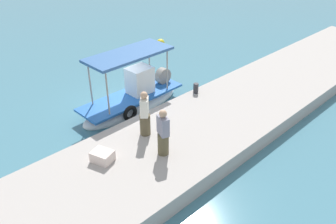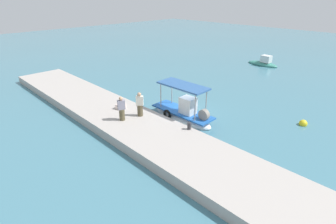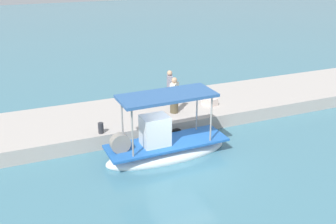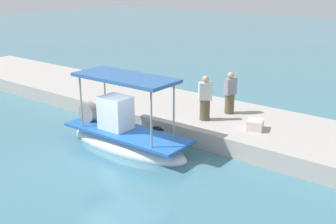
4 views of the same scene
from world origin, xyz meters
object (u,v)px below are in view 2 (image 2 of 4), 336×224
fisherman_near_bollard (122,110)px  fisherman_by_crate (140,105)px  main_fishing_boat (183,113)px  mooring_bollard (189,126)px  moored_boat_near (263,63)px  marker_buoy (303,124)px  cargo_crate (121,106)px

fisherman_near_bollard → fisherman_by_crate: 1.40m
main_fishing_boat → mooring_bollard: bearing=-39.8°
moored_boat_near → mooring_bollard: bearing=-74.6°
main_fishing_boat → fisherman_near_bollard: size_ratio=3.07×
mooring_bollard → fisherman_near_bollard: bearing=-151.3°
mooring_bollard → marker_buoy: mooring_bollard is taller
fisherman_by_crate → cargo_crate: 2.21m
mooring_bollard → moored_boat_near: moored_boat_near is taller
mooring_bollard → cargo_crate: bearing=-168.7°
mooring_bollard → cargo_crate: mooring_bollard is taller
fisherman_by_crate → cargo_crate: size_ratio=2.58×
mooring_bollard → marker_buoy: 8.79m
main_fishing_boat → moored_boat_near: (-3.75, 19.89, -0.23)m
marker_buoy → cargo_crate: bearing=-140.8°
mooring_bollard → fisherman_by_crate: bearing=-166.1°
fisherman_by_crate → cargo_crate: (-2.10, -0.23, -0.63)m
main_fishing_boat → cargo_crate: 4.87m
main_fishing_boat → fisherman_near_bollard: main_fishing_boat is taller
fisherman_by_crate → moored_boat_near: size_ratio=0.43×
cargo_crate → moored_boat_near: moored_boat_near is taller
cargo_crate → fisherman_by_crate: bearing=6.4°
main_fishing_boat → cargo_crate: size_ratio=7.71×
marker_buoy → moored_boat_near: (-10.59, 14.30, 0.13)m
mooring_bollard → moored_boat_near: bearing=105.4°
fisherman_near_bollard → moored_boat_near: size_ratio=0.42×
main_fishing_boat → marker_buoy: size_ratio=9.22×
marker_buoy → moored_boat_near: moored_boat_near is taller
fisherman_near_bollard → moored_boat_near: fisherman_near_bollard is taller
fisherman_near_bollard → mooring_bollard: (4.23, 2.32, -0.56)m
mooring_bollard → marker_buoy: size_ratio=0.82×
fisherman_near_bollard → main_fishing_boat: bearing=64.5°
main_fishing_boat → mooring_bollard: (2.24, -1.87, 0.44)m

